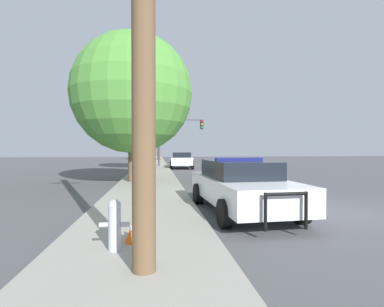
{
  "coord_description": "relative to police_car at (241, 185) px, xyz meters",
  "views": [
    {
      "loc": [
        -4.77,
        -7.98,
        1.81
      ],
      "look_at": [
        -1.73,
        17.04,
        1.36
      ],
      "focal_mm": 28.0,
      "sensor_mm": 36.0,
      "label": 1
    }
  ],
  "objects": [
    {
      "name": "traffic_cone",
      "position": [
        -2.77,
        -2.82,
        -0.39
      ],
      "size": [
        0.37,
        0.37,
        0.49
      ],
      "color": "orange",
      "rests_on": "sidewalk_left"
    },
    {
      "name": "fire_hydrant",
      "position": [
        -3.08,
        -3.21,
        -0.19
      ],
      "size": [
        0.49,
        0.21,
        0.84
      ],
      "color": "#B7BCC1",
      "rests_on": "sidewalk_left"
    },
    {
      "name": "sidewalk_left",
      "position": [
        -2.73,
        -0.24,
        -0.7
      ],
      "size": [
        3.0,
        110.0,
        0.13
      ],
      "color": "#99968C",
      "rests_on": "ground_plane"
    },
    {
      "name": "tree_sidewalk_far",
      "position": [
        -1.99,
        34.28,
        4.45
      ],
      "size": [
        4.62,
        4.62,
        7.42
      ],
      "color": "brown",
      "rests_on": "sidewalk_left"
    },
    {
      "name": "tree_sidewalk_near",
      "position": [
        -3.56,
        7.08,
        3.79
      ],
      "size": [
        6.02,
        6.02,
        7.45
      ],
      "color": "brown",
      "rests_on": "sidewalk_left"
    },
    {
      "name": "tree_sidewalk_mid",
      "position": [
        -2.99,
        16.17,
        4.67
      ],
      "size": [
        4.63,
        4.63,
        7.65
      ],
      "color": "#4C3823",
      "rests_on": "sidewalk_left"
    },
    {
      "name": "ground_plane",
      "position": [
        2.37,
        -0.24,
        -0.77
      ],
      "size": [
        110.0,
        110.0,
        0.0
      ],
      "primitive_type": "plane",
      "color": "#4F4F54"
    },
    {
      "name": "traffic_light",
      "position": [
        -0.27,
        20.36,
        2.65
      ],
      "size": [
        4.35,
        0.35,
        4.57
      ],
      "color": "#424247",
      "rests_on": "sidewalk_left"
    },
    {
      "name": "car_background_midblock",
      "position": [
        -0.11,
        18.27,
        -0.0
      ],
      "size": [
        2.24,
        4.02,
        1.43
      ],
      "rotation": [
        0.0,
        0.0,
        -0.07
      ],
      "color": "silver",
      "rests_on": "ground_plane"
    },
    {
      "name": "police_car",
      "position": [
        0.0,
        0.0,
        0.0
      ],
      "size": [
        2.35,
        5.07,
        1.54
      ],
      "rotation": [
        0.0,
        0.0,
        3.2
      ],
      "color": "white",
      "rests_on": "ground_plane"
    }
  ]
}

